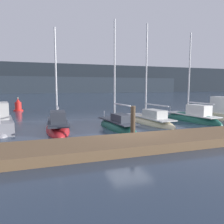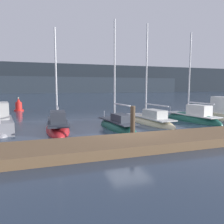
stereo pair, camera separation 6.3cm
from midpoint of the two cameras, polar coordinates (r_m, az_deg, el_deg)
name	(u,v)px [view 2 (the right image)]	position (r m, az deg, el deg)	size (l,w,h in m)	color
ground_plane	(128,137)	(13.50, 4.46, -6.52)	(400.00, 400.00, 0.00)	#2D3D51
dock	(146,142)	(11.47, 8.95, -7.79)	(38.02, 2.80, 0.45)	brown
mooring_pile_2	(133,123)	(12.77, 5.57, -2.82)	(0.28, 0.28, 1.96)	#4C3D2D
motorboat_berth_3	(0,126)	(17.06, -27.05, -3.30)	(2.44, 5.14, 3.46)	gray
sailboat_berth_4	(58,127)	(16.15, -13.89, -3.95)	(1.92, 6.11, 7.84)	red
sailboat_berth_5	(117,127)	(15.98, 1.48, -4.00)	(1.93, 5.40, 8.53)	#195647
sailboat_berth_6	(149,122)	(18.81, 9.85, -2.48)	(2.46, 6.56, 8.93)	beige
sailboat_berth_7	(192,119)	(20.97, 20.36, -1.82)	(2.53, 6.37, 8.61)	#195647
channel_buoy	(19,106)	(30.28, -23.13, 1.44)	(1.17, 1.17, 1.73)	red
hillside_backdrop	(47,79)	(124.29, -16.56, 8.15)	(240.00, 23.00, 15.26)	#232B33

